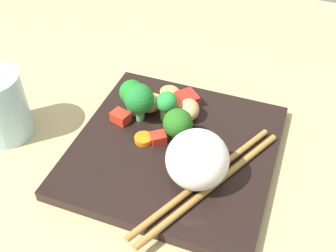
% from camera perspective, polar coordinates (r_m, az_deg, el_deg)
% --- Properties ---
extents(ground_plane, '(1.10, 1.10, 0.02)m').
position_cam_1_polar(ground_plane, '(0.57, 0.89, -4.62)').
color(ground_plane, tan).
extents(square_plate, '(0.27, 0.27, 0.02)m').
position_cam_1_polar(square_plate, '(0.56, 0.91, -3.38)').
color(square_plate, black).
rests_on(square_plate, ground_plane).
extents(rice_mound, '(0.11, 0.11, 0.07)m').
position_cam_1_polar(rice_mound, '(0.49, 4.14, -4.71)').
color(rice_mound, white).
rests_on(rice_mound, square_plate).
extents(broccoli_floret_0, '(0.04, 0.04, 0.05)m').
position_cam_1_polar(broccoli_floret_0, '(0.54, 1.34, 0.35)').
color(broccoli_floret_0, '#5F9243').
rests_on(broccoli_floret_0, square_plate).
extents(broccoli_floret_1, '(0.04, 0.04, 0.05)m').
position_cam_1_polar(broccoli_floret_1, '(0.59, -5.07, 4.58)').
color(broccoli_floret_1, '#7BBA4F').
rests_on(broccoli_floret_1, square_plate).
extents(broccoli_floret_2, '(0.04, 0.04, 0.06)m').
position_cam_1_polar(broccoli_floret_2, '(0.57, -4.10, 3.79)').
color(broccoli_floret_2, '#51924B').
rests_on(broccoli_floret_2, square_plate).
extents(broccoli_floret_3, '(0.03, 0.03, 0.05)m').
position_cam_1_polar(broccoli_floret_3, '(0.57, -0.19, 3.18)').
color(broccoli_floret_3, '#7DAF5A').
rests_on(broccoli_floret_3, square_plate).
extents(carrot_slice_0, '(0.03, 0.03, 0.01)m').
position_cam_1_polar(carrot_slice_0, '(0.61, -0.32, 3.30)').
color(carrot_slice_0, '#FC9833').
rests_on(carrot_slice_0, square_plate).
extents(carrot_slice_1, '(0.02, 0.02, 0.01)m').
position_cam_1_polar(carrot_slice_1, '(0.58, 1.46, 0.45)').
color(carrot_slice_1, orange).
rests_on(carrot_slice_1, square_plate).
extents(carrot_slice_2, '(0.03, 0.03, 0.01)m').
position_cam_1_polar(carrot_slice_2, '(0.56, -3.49, -1.81)').
color(carrot_slice_2, orange).
rests_on(carrot_slice_2, square_plate).
extents(carrot_slice_3, '(0.03, 0.03, 0.01)m').
position_cam_1_polar(carrot_slice_3, '(0.62, -2.13, 3.75)').
color(carrot_slice_3, orange).
rests_on(carrot_slice_3, square_plate).
extents(pepper_chunk_0, '(0.03, 0.03, 0.02)m').
position_cam_1_polar(pepper_chunk_0, '(0.59, -6.70, 1.29)').
color(pepper_chunk_0, red).
rests_on(pepper_chunk_0, square_plate).
extents(pepper_chunk_1, '(0.04, 0.04, 0.02)m').
position_cam_1_polar(pepper_chunk_1, '(0.61, 2.72, 3.74)').
color(pepper_chunk_1, red).
rests_on(pepper_chunk_1, square_plate).
extents(pepper_chunk_2, '(0.03, 0.03, 0.01)m').
position_cam_1_polar(pepper_chunk_2, '(0.56, -1.23, -1.42)').
color(pepper_chunk_2, red).
rests_on(pepper_chunk_2, square_plate).
extents(chicken_piece_0, '(0.03, 0.03, 0.02)m').
position_cam_1_polar(chicken_piece_0, '(0.63, 0.26, 4.82)').
color(chicken_piece_0, tan).
rests_on(chicken_piece_0, square_plate).
extents(chicken_piece_1, '(0.04, 0.05, 0.03)m').
position_cam_1_polar(chicken_piece_1, '(0.59, 2.57, 2.41)').
color(chicken_piece_1, tan).
rests_on(chicken_piece_1, square_plate).
extents(chicken_piece_2, '(0.05, 0.05, 0.02)m').
position_cam_1_polar(chicken_piece_2, '(0.60, -2.89, 3.30)').
color(chicken_piece_2, tan).
rests_on(chicken_piece_2, square_plate).
extents(chopstick_pair, '(0.13, 0.23, 0.01)m').
position_cam_1_polar(chopstick_pair, '(0.51, 5.73, -7.91)').
color(chopstick_pair, olive).
rests_on(chopstick_pair, square_plate).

